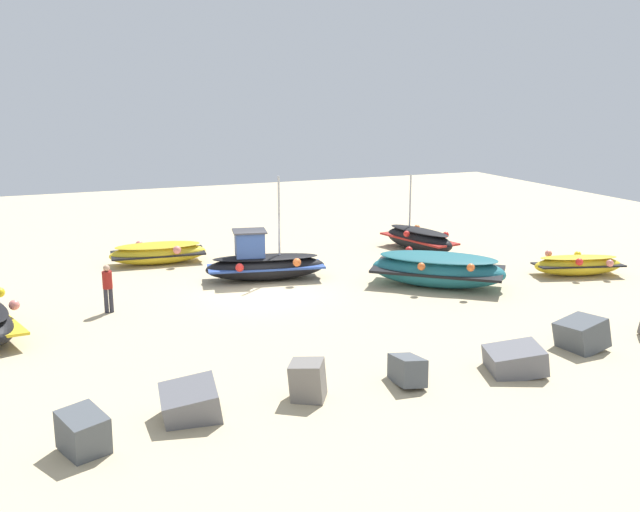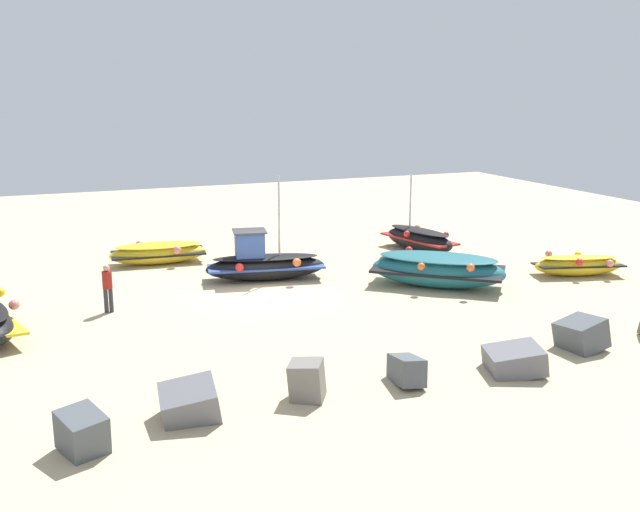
{
  "view_description": "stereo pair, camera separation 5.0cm",
  "coord_description": "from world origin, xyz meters",
  "px_view_note": "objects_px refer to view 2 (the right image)",
  "views": [
    {
      "loc": [
        7.64,
        24.0,
        7.27
      ],
      "look_at": [
        -2.67,
        -1.01,
        0.9
      ],
      "focal_mm": 40.67,
      "sensor_mm": 36.0,
      "label": 1
    },
    {
      "loc": [
        7.59,
        24.02,
        7.27
      ],
      "look_at": [
        -2.67,
        -1.01,
        0.9
      ],
      "focal_mm": 40.67,
      "sensor_mm": 36.0,
      "label": 2
    }
  ],
  "objects_px": {
    "fishing_boat_3": "(158,253)",
    "fishing_boat_4": "(419,239)",
    "fishing_boat_2": "(438,269)",
    "fishing_boat_5": "(578,265)",
    "person_walking": "(107,285)",
    "fishing_boat_1": "(264,264)"
  },
  "relations": [
    {
      "from": "fishing_boat_5",
      "to": "person_walking",
      "type": "height_order",
      "value": "person_walking"
    },
    {
      "from": "fishing_boat_3",
      "to": "person_walking",
      "type": "height_order",
      "value": "person_walking"
    },
    {
      "from": "fishing_boat_1",
      "to": "fishing_boat_4",
      "type": "bearing_deg",
      "value": -153.84
    },
    {
      "from": "fishing_boat_5",
      "to": "fishing_boat_2",
      "type": "bearing_deg",
      "value": 9.4
    },
    {
      "from": "person_walking",
      "to": "fishing_boat_5",
      "type": "bearing_deg",
      "value": 87.92
    },
    {
      "from": "fishing_boat_1",
      "to": "fishing_boat_2",
      "type": "bearing_deg",
      "value": 160.81
    },
    {
      "from": "fishing_boat_1",
      "to": "person_walking",
      "type": "relative_size",
      "value": 2.97
    },
    {
      "from": "fishing_boat_1",
      "to": "fishing_boat_4",
      "type": "xyz_separation_m",
      "value": [
        -8.04,
        -2.15,
        -0.08
      ]
    },
    {
      "from": "fishing_boat_1",
      "to": "fishing_boat_4",
      "type": "height_order",
      "value": "fishing_boat_1"
    },
    {
      "from": "fishing_boat_3",
      "to": "fishing_boat_4",
      "type": "distance_m",
      "value": 11.5
    },
    {
      "from": "fishing_boat_1",
      "to": "fishing_boat_2",
      "type": "height_order",
      "value": "fishing_boat_1"
    },
    {
      "from": "fishing_boat_1",
      "to": "fishing_boat_5",
      "type": "xyz_separation_m",
      "value": [
        -11.62,
        4.05,
        -0.21
      ]
    },
    {
      "from": "fishing_boat_2",
      "to": "fishing_boat_5",
      "type": "xyz_separation_m",
      "value": [
        -5.95,
        0.72,
        -0.22
      ]
    },
    {
      "from": "fishing_boat_5",
      "to": "person_walking",
      "type": "xyz_separation_m",
      "value": [
        17.63,
        -2.06,
        0.5
      ]
    },
    {
      "from": "fishing_boat_2",
      "to": "fishing_boat_3",
      "type": "bearing_deg",
      "value": -179.9
    },
    {
      "from": "fishing_boat_3",
      "to": "fishing_boat_4",
      "type": "bearing_deg",
      "value": -5.47
    },
    {
      "from": "fishing_boat_2",
      "to": "fishing_boat_5",
      "type": "distance_m",
      "value": 5.99
    },
    {
      "from": "person_walking",
      "to": "fishing_boat_3",
      "type": "bearing_deg",
      "value": 160.82
    },
    {
      "from": "fishing_boat_3",
      "to": "person_walking",
      "type": "bearing_deg",
      "value": -109.12
    },
    {
      "from": "fishing_boat_5",
      "to": "fishing_boat_3",
      "type": "bearing_deg",
      "value": -12.53
    },
    {
      "from": "fishing_boat_4",
      "to": "person_walking",
      "type": "height_order",
      "value": "fishing_boat_4"
    },
    {
      "from": "fishing_boat_2",
      "to": "fishing_boat_4",
      "type": "bearing_deg",
      "value": 106.72
    }
  ]
}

